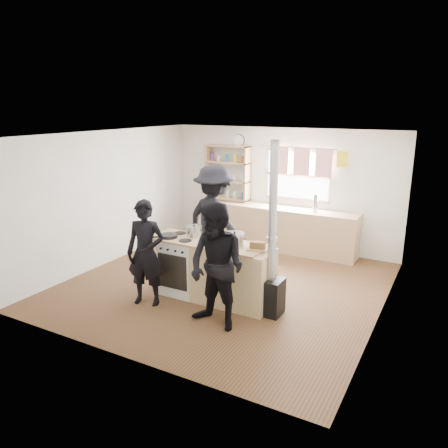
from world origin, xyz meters
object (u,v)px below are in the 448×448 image
(flue_heater, at_px, (271,272))
(person_near_left, at_px, (146,253))
(person_far, at_px, (215,220))
(roast_tray, at_px, (215,239))
(stockpot_counter, at_px, (234,239))
(person_near_right, at_px, (217,267))
(thermos, at_px, (315,203))
(bread_board, at_px, (258,246))
(stockpot_stove, at_px, (194,231))
(skillet_greens, at_px, (169,236))
(cooking_island, at_px, (215,271))

(flue_heater, relative_size, person_near_left, 1.55)
(person_far, bearing_deg, roast_tray, 137.12)
(roast_tray, xyz_separation_m, stockpot_counter, (0.37, -0.05, 0.06))
(flue_heater, bearing_deg, person_near_right, -124.84)
(thermos, bearing_deg, roast_tray, -104.85)
(person_near_left, bearing_deg, thermos, 48.85)
(stockpot_counter, distance_m, bread_board, 0.37)
(flue_heater, relative_size, person_near_right, 1.44)
(bread_board, bearing_deg, stockpot_stove, 174.75)
(bread_board, bearing_deg, roast_tray, 176.82)
(thermos, bearing_deg, person_near_right, -93.83)
(skillet_greens, xyz_separation_m, person_near_left, (-0.07, -0.49, -0.15))
(roast_tray, bearing_deg, thermos, 75.15)
(cooking_island, distance_m, stockpot_stove, 0.72)
(stockpot_counter, bearing_deg, thermos, 82.72)
(bread_board, xyz_separation_m, person_near_right, (-0.25, -0.75, -0.11))
(person_near_left, xyz_separation_m, person_near_right, (1.30, -0.13, 0.06))
(person_near_right, bearing_deg, stockpot_stove, 146.55)
(thermos, height_order, bread_board, thermos)
(cooking_island, height_order, stockpot_counter, stockpot_counter)
(person_near_left, bearing_deg, person_near_right, -22.43)
(roast_tray, xyz_separation_m, flue_heater, (0.97, -0.09, -0.33))
(cooking_island, bearing_deg, stockpot_counter, -1.27)
(skillet_greens, distance_m, person_near_left, 0.52)
(stockpot_counter, xyz_separation_m, person_near_right, (0.12, -0.73, -0.16))
(thermos, bearing_deg, cooking_island, -103.88)
(thermos, relative_size, cooking_island, 0.17)
(roast_tray, height_order, stockpot_stove, stockpot_stove)
(stockpot_stove, bearing_deg, thermos, 66.89)
(bread_board, bearing_deg, flue_heater, -11.48)
(stockpot_counter, bearing_deg, flue_heater, -3.29)
(person_near_left, distance_m, person_near_right, 1.30)
(stockpot_counter, bearing_deg, skillet_greens, -174.05)
(thermos, height_order, person_near_right, person_near_right)
(roast_tray, distance_m, person_near_right, 0.93)
(stockpot_stove, xyz_separation_m, flue_heater, (1.39, -0.15, -0.37))
(bread_board, height_order, person_near_left, person_near_left)
(roast_tray, bearing_deg, stockpot_counter, -8.39)
(person_near_right, bearing_deg, cooking_island, 131.26)
(cooking_island, relative_size, skillet_greens, 4.93)
(stockpot_counter, xyz_separation_m, flue_heater, (0.61, -0.03, -0.39))
(thermos, height_order, person_near_left, person_near_left)
(cooking_island, distance_m, roast_tray, 0.51)
(stockpot_counter, bearing_deg, person_near_right, -80.73)
(stockpot_stove, xyz_separation_m, person_far, (-0.11, 0.85, -0.04))
(cooking_island, xyz_separation_m, skillet_greens, (-0.77, -0.12, 0.49))
(cooking_island, xyz_separation_m, stockpot_stove, (-0.45, 0.11, 0.55))
(roast_tray, bearing_deg, bread_board, -3.18)
(flue_heater, bearing_deg, stockpot_counter, 176.71)
(cooking_island, relative_size, stockpot_counter, 6.54)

